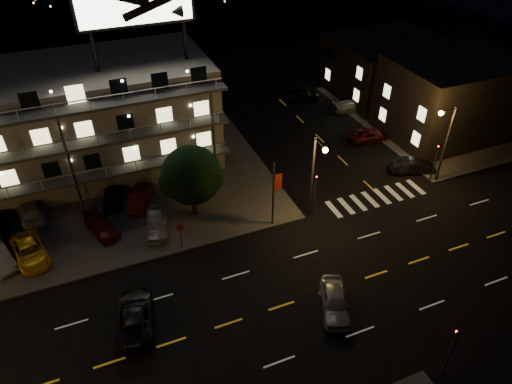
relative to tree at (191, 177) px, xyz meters
name	(u,v)px	position (x,y,z in m)	size (l,w,h in m)	color
ground	(255,315)	(0.87, -12.22, -4.12)	(140.00, 140.00, 0.00)	black
curb_nw	(36,199)	(-13.13, 7.78, -4.05)	(44.00, 24.00, 0.15)	#383836
curb_ne	(421,116)	(30.87, 7.78, -4.05)	(16.00, 24.00, 0.15)	#383836
motel	(65,122)	(-9.08, 11.66, 1.22)	(28.00, 13.80, 18.10)	gray
side_bldg_front	(452,98)	(30.85, 3.78, 0.13)	(14.06, 10.00, 8.50)	black
side_bldg_back	(387,66)	(30.85, 15.78, -0.62)	(14.06, 12.00, 7.00)	black
streetlight_nc	(315,171)	(9.37, -4.29, 0.84)	(0.44, 1.92, 8.00)	#2D2D30
streetlight_ne	(445,138)	(23.00, -3.92, 0.84)	(1.92, 0.44, 8.00)	#2D2D30
signal_nw	(315,190)	(9.87, -3.73, -1.56)	(0.20, 0.27, 4.60)	#2D2D30
signal_sw	(452,348)	(9.87, -20.72, -1.56)	(0.20, 0.27, 4.60)	#2D2D30
signal_ne	(436,159)	(22.86, -3.72, -1.56)	(0.27, 0.20, 4.60)	#2D2D30
banner_north	(274,193)	(5.95, -3.82, -0.70)	(0.83, 0.16, 6.40)	#2D2D30
stop_sign	(180,231)	(-2.13, -3.65, -2.41)	(0.91, 0.11, 2.61)	#2D2D30
tree	(191,177)	(0.00, 0.00, 0.00)	(5.31, 5.12, 6.69)	black
lot_car_2	(30,251)	(-13.50, -0.48, -3.29)	(2.27, 4.91, 1.37)	#EDAE16
lot_car_3	(101,226)	(-7.93, 0.57, -3.36)	(1.71, 4.22, 1.22)	#4F0E0B
lot_car_4	(156,223)	(-3.57, -0.97, -3.22)	(1.79, 4.44, 1.51)	#98989D
lot_car_7	(30,210)	(-13.42, 5.03, -3.27)	(1.97, 4.85, 1.41)	#98989D
lot_car_8	(112,195)	(-6.46, 4.46, -3.25)	(1.71, 4.26, 1.45)	black
lot_car_9	(141,196)	(-4.09, 3.31, -3.23)	(1.57, 4.51, 1.48)	#4F0E0B
side_car_0	(413,166)	(22.20, -1.72, -3.40)	(1.54, 4.42, 1.45)	black
side_car_1	(368,135)	(21.67, 5.39, -3.48)	(2.14, 4.65, 1.29)	#4F0E0B
side_car_2	(350,106)	(23.64, 12.40, -3.45)	(1.88, 4.62, 1.34)	#98989D
side_car_3	(303,95)	(19.58, 17.52, -3.38)	(1.75, 4.34, 1.48)	black
road_car_east	(335,301)	(6.21, -13.83, -3.35)	(1.82, 4.53, 1.54)	#98989D
road_car_west	(135,316)	(-7.01, -9.81, -3.38)	(2.47, 5.36, 1.49)	black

